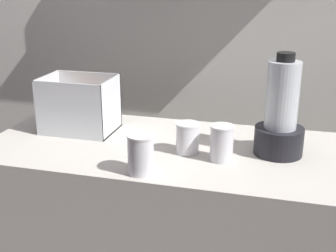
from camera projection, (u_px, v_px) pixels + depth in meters
counter at (168, 247)px, 1.83m from camera, size 1.40×0.64×0.90m
back_wall_unit at (207, 25)px, 2.26m from camera, size 2.60×0.24×2.50m
carrot_display_bin at (80, 113)px, 1.83m from camera, size 0.29×0.21×0.23m
blender_pitcher at (281, 117)px, 1.57m from camera, size 0.18×0.18×0.37m
juice_cup_carrot_far_left at (141, 157)px, 1.44m from camera, size 0.09×0.09×0.13m
juice_cup_beet_left at (188, 140)px, 1.61m from camera, size 0.09×0.09×0.11m
juice_cup_beet_middle at (222, 145)px, 1.54m from camera, size 0.08×0.08×0.13m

